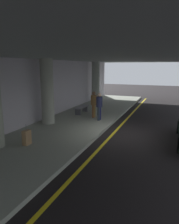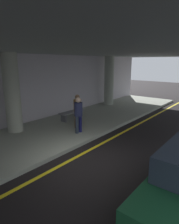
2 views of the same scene
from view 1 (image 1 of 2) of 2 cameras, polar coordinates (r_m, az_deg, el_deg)
The scene contains 11 objects.
ground_plane at distance 11.11m, azimuth 8.98°, elevation -5.84°, with size 60.00×60.00×0.00m, color black.
sidewalk at distance 12.10m, azimuth -5.50°, elevation -3.87°, with size 26.00×4.20×0.15m, color gray.
lane_stripe_yellow at distance 11.22m, azimuth 6.49°, elevation -5.57°, with size 26.00×0.14×0.01m, color yellow.
support_column_center at distance 12.38m, azimuth -11.19°, elevation 5.30°, with size 0.72×0.72×3.65m, color #979A8A.
support_column_right_mid at distance 19.56m, azimuth 1.64°, elevation 7.96°, with size 0.72×0.72×3.65m, color #949B8D.
ceiling_overhang at distance 11.42m, azimuth -3.59°, elevation 14.88°, with size 28.00×13.20×0.30m, color #929A99.
terminal_back_wall at distance 12.91m, azimuth -14.64°, elevation 5.07°, with size 26.00×0.30×3.80m, color #BBB4BC.
traveler_with_luggage at distance 12.98m, azimuth 2.63°, elevation 1.98°, with size 0.38×0.38×1.68m.
person_waiting_for_ride at distance 13.69m, azimuth 1.14°, elevation 2.52°, with size 0.38×0.38×1.68m.
suitcase_upright_primary at distance 9.43m, azimuth -16.39°, elevation -6.52°, with size 0.36×0.22×0.90m.
bench_metal at distance 14.98m, azimuth -2.12°, elevation 0.98°, with size 1.60×0.50×0.48m.
Camera 1 is at (-10.33, -2.24, 3.40)m, focal length 34.32 mm.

